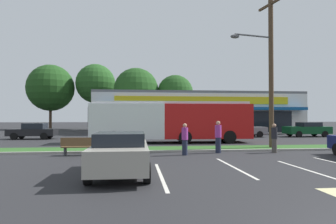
# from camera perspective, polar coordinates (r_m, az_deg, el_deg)

# --- Properties ---
(grass_median) EXTENTS (56.00, 2.20, 0.12)m
(grass_median) POSITION_cam_1_polar(r_m,az_deg,el_deg) (18.40, 7.50, -7.14)
(grass_median) COLOR #2D5B23
(grass_median) RESTS_ON ground_plane
(curb_lip) EXTENTS (56.00, 0.24, 0.12)m
(curb_lip) POSITION_cam_1_polar(r_m,az_deg,el_deg) (17.23, 8.45, -7.55)
(curb_lip) COLOR #99968C
(curb_lip) RESTS_ON ground_plane
(parking_stripe_0) EXTENTS (0.12, 4.80, 0.01)m
(parking_stripe_0) POSITION_cam_1_polar(r_m,az_deg,el_deg) (10.25, -1.46, -12.35)
(parking_stripe_0) COLOR silver
(parking_stripe_0) RESTS_ON ground_plane
(parking_stripe_1) EXTENTS (0.12, 4.80, 0.01)m
(parking_stripe_1) POSITION_cam_1_polar(r_m,az_deg,el_deg) (12.14, 12.82, -10.55)
(parking_stripe_1) COLOR silver
(parking_stripe_1) RESTS_ON ground_plane
(parking_stripe_2) EXTENTS (0.12, 4.80, 0.01)m
(parking_stripe_2) POSITION_cam_1_polar(r_m,az_deg,el_deg) (12.32, 26.04, -10.33)
(parking_stripe_2) COLOR silver
(parking_stripe_2) RESTS_ON ground_plane
(storefront_building) EXTENTS (26.33, 14.81, 5.24)m
(storefront_building) POSITION_cam_1_polar(r_m,az_deg,el_deg) (41.28, 4.94, -0.20)
(storefront_building) COLOR silver
(storefront_building) RESTS_ON ground_plane
(tree_far_left) EXTENTS (7.73, 7.73, 10.80)m
(tree_far_left) POSITION_cam_1_polar(r_m,az_deg,el_deg) (52.23, -22.12, 4.42)
(tree_far_left) COLOR #473323
(tree_far_left) RESTS_ON ground_plane
(tree_left) EXTENTS (6.58, 6.58, 10.99)m
(tree_left) POSITION_cam_1_polar(r_m,az_deg,el_deg) (50.48, -14.07, 5.42)
(tree_left) COLOR #473323
(tree_left) RESTS_ON ground_plane
(tree_mid_left) EXTENTS (7.12, 7.12, 9.87)m
(tree_mid_left) POSITION_cam_1_polar(r_m,az_deg,el_deg) (46.44, -6.31, 4.24)
(tree_mid_left) COLOR #473323
(tree_mid_left) RESTS_ON ground_plane
(tree_mid) EXTENTS (5.73, 5.73, 8.81)m
(tree_mid) POSITION_cam_1_polar(r_m,az_deg,el_deg) (46.51, 1.42, 3.77)
(tree_mid) COLOR #473323
(tree_mid) RESTS_ON ground_plane
(utility_pole) EXTENTS (3.14, 2.38, 9.87)m
(utility_pole) POSITION_cam_1_polar(r_m,az_deg,el_deg) (19.67, 19.30, 8.56)
(utility_pole) COLOR #4C3826
(utility_pole) RESTS_ON ground_plane
(city_bus) EXTENTS (12.66, 2.90, 3.25)m
(city_bus) POSITION_cam_1_polar(r_m,az_deg,el_deg) (23.06, 0.63, -1.67)
(city_bus) COLOR #B71414
(city_bus) RESTS_ON ground_plane
(bus_stop_bench) EXTENTS (1.60, 0.45, 0.95)m
(bus_stop_bench) POSITION_cam_1_polar(r_m,az_deg,el_deg) (16.03, -17.52, -6.41)
(bus_stop_bench) COLOR brown
(bus_stop_bench) RESTS_ON ground_plane
(car_0) EXTENTS (1.97, 4.32, 1.49)m
(car_0) POSITION_cam_1_polar(r_m,az_deg,el_deg) (10.24, -9.36, -7.96)
(car_0) COLOR #9E998C
(car_0) RESTS_ON ground_plane
(car_2) EXTENTS (4.50, 1.87, 1.50)m
(car_2) POSITION_cam_1_polar(r_m,az_deg,el_deg) (30.57, 14.52, -3.35)
(car_2) COLOR slate
(car_2) RESTS_ON ground_plane
(car_3) EXTENTS (4.48, 2.00, 1.50)m
(car_3) POSITION_cam_1_polar(r_m,az_deg,el_deg) (33.36, 25.72, -3.07)
(car_3) COLOR #0C3F1E
(car_3) RESTS_ON ground_plane
(car_5) EXTENTS (4.16, 1.92, 1.48)m
(car_5) POSITION_cam_1_polar(r_m,az_deg,el_deg) (29.58, -25.03, -3.40)
(car_5) COLOR black
(car_5) RESTS_ON ground_plane
(pedestrian_near_bench) EXTENTS (0.33, 0.33, 1.65)m
(pedestrian_near_bench) POSITION_cam_1_polar(r_m,az_deg,el_deg) (17.56, 20.21, -4.85)
(pedestrian_near_bench) COLOR #47423D
(pedestrian_near_bench) RESTS_ON ground_plane
(pedestrian_by_pole) EXTENTS (0.36, 0.36, 1.81)m
(pedestrian_by_pole) POSITION_cam_1_polar(r_m,az_deg,el_deg) (16.63, 9.85, -4.85)
(pedestrian_by_pole) COLOR #1E2338
(pedestrian_by_pole) RESTS_ON ground_plane
(pedestrian_mid) EXTENTS (0.34, 0.34, 1.69)m
(pedestrian_mid) POSITION_cam_1_polar(r_m,az_deg,el_deg) (15.48, 3.33, -5.36)
(pedestrian_mid) COLOR #1E2338
(pedestrian_mid) RESTS_ON ground_plane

